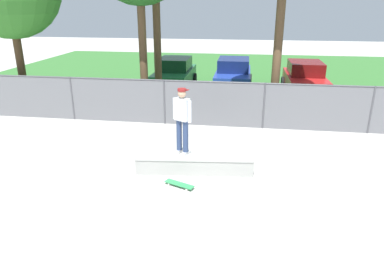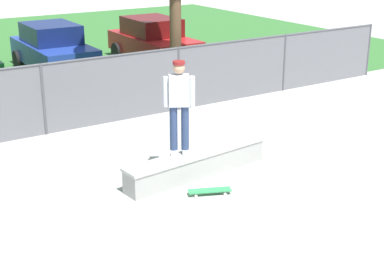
% 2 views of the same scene
% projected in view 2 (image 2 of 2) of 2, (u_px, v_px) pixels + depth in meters
% --- Properties ---
extents(ground_plane, '(80.00, 80.00, 0.00)m').
position_uv_depth(ground_plane, '(267.00, 213.00, 9.78)').
color(ground_plane, '#ADAAA3').
extents(grass_strip, '(30.65, 20.00, 0.02)m').
position_uv_depth(grass_strip, '(6.00, 53.00, 22.76)').
color(grass_strip, '#336B2D').
rests_on(grass_strip, ground).
extents(concrete_ledge, '(3.26, 0.80, 0.50)m').
position_uv_depth(concrete_ledge, '(197.00, 164.00, 11.20)').
color(concrete_ledge, '#999993').
rests_on(concrete_ledge, ground).
extents(skateboarder, '(0.54, 0.41, 1.84)m').
position_uv_depth(skateboarder, '(179.00, 103.00, 10.68)').
color(skateboarder, beige).
rests_on(skateboarder, concrete_ledge).
extents(skateboard, '(0.81, 0.50, 0.09)m').
position_uv_depth(skateboard, '(210.00, 191.00, 10.44)').
color(skateboard, '#2D8C4C').
rests_on(skateboard, ground).
extents(chainlink_fence, '(18.72, 0.07, 1.73)m').
position_uv_depth(chainlink_fence, '(115.00, 85.00, 14.24)').
color(chainlink_fence, '#4C4C51').
rests_on(chainlink_fence, ground).
extents(car_blue, '(2.04, 4.21, 1.66)m').
position_uv_depth(car_blue, '(53.00, 48.00, 19.44)').
color(car_blue, '#233D9E').
rests_on(car_blue, ground).
extents(car_red, '(2.04, 4.21, 1.66)m').
position_uv_depth(car_red, '(153.00, 40.00, 20.85)').
color(car_red, '#B21E1E').
rests_on(car_red, ground).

